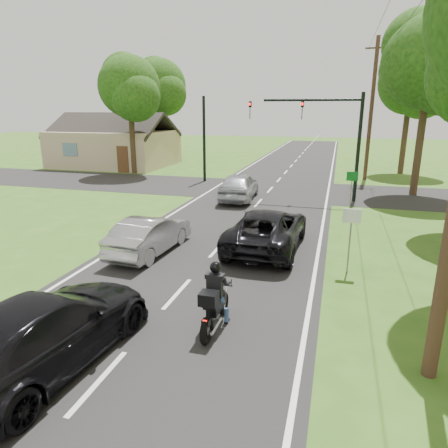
{
  "coord_description": "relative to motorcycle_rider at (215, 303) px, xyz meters",
  "views": [
    {
      "loc": [
        4.14,
        -9.67,
        5.09
      ],
      "look_at": [
        0.54,
        3.0,
        1.3
      ],
      "focal_mm": 32.0,
      "sensor_mm": 36.0,
      "label": 1
    }
  ],
  "objects": [
    {
      "name": "utility_pole_far",
      "position": [
        4.61,
        23.51,
        4.41
      ],
      "size": [
        1.6,
        0.28,
        10.0
      ],
      "color": "#4B2F22",
      "rests_on": "ground"
    },
    {
      "name": "silver_sedan",
      "position": [
        -3.85,
        4.46,
        0.01
      ],
      "size": [
        1.71,
        4.22,
        1.36
      ],
      "primitive_type": "imported",
      "rotation": [
        0.0,
        0.0,
        3.08
      ],
      "color": "#9F9FA3",
      "rests_on": "road"
    },
    {
      "name": "house",
      "position": [
        -17.59,
        25.51,
        1.09
      ],
      "size": [
        10.2,
        8.0,
        4.84
      ],
      "color": "tan",
      "rests_on": "ground"
    },
    {
      "name": "cross_road",
      "position": [
        -1.59,
        17.51,
        -0.67
      ],
      "size": [
        60.0,
        7.0,
        0.01
      ],
      "primitive_type": "cube",
      "color": "black",
      "rests_on": "ground"
    },
    {
      "name": "tree_row_e",
      "position": [
        7.89,
        27.29,
        6.15
      ],
      "size": [
        5.28,
        5.12,
        9.61
      ],
      "color": "#332316",
      "rests_on": "ground"
    },
    {
      "name": "silver_suv",
      "position": [
        -2.87,
        14.11,
        0.13
      ],
      "size": [
        2.18,
        4.78,
        1.59
      ],
      "primitive_type": "imported",
      "rotation": [
        0.0,
        0.0,
        3.21
      ],
      "color": "#AEB1B6",
      "rests_on": "road"
    },
    {
      "name": "signal_pole_far",
      "position": [
        -6.79,
        19.51,
        2.32
      ],
      "size": [
        0.2,
        0.2,
        6.0
      ],
      "primitive_type": "cylinder",
      "color": "black",
      "rests_on": "ground"
    },
    {
      "name": "motorcycle_rider",
      "position": [
        0.0,
        0.0,
        0.0
      ],
      "size": [
        0.57,
        2.0,
        1.72
      ],
      "rotation": [
        0.0,
        0.0,
        -0.01
      ],
      "color": "black",
      "rests_on": "ground"
    },
    {
      "name": "tree_row_d",
      "position": [
        7.51,
        18.27,
        6.75
      ],
      "size": [
        5.76,
        5.58,
        10.45
      ],
      "color": "#332316",
      "rests_on": "ground"
    },
    {
      "name": "tree_left_far",
      "position": [
        -15.29,
        31.27,
        6.46
      ],
      "size": [
        5.76,
        5.58,
        10.14
      ],
      "color": "#332316",
      "rests_on": "ground"
    },
    {
      "name": "dark_car_behind",
      "position": [
        -2.9,
        -2.28,
        0.11
      ],
      "size": [
        2.62,
        5.49,
        1.54
      ],
      "primitive_type": "imported",
      "rotation": [
        0.0,
        0.0,
        3.05
      ],
      "color": "black",
      "rests_on": "road"
    },
    {
      "name": "dark_suv",
      "position": [
        0.19,
        6.13,
        0.08
      ],
      "size": [
        2.62,
        5.46,
        1.5
      ],
      "primitive_type": "imported",
      "rotation": [
        0.0,
        0.0,
        3.12
      ],
      "color": "black",
      "rests_on": "road"
    },
    {
      "name": "tree_left_near",
      "position": [
        -13.32,
        21.3,
        5.86
      ],
      "size": [
        5.12,
        4.96,
        9.22
      ],
      "color": "#332316",
      "rests_on": "ground"
    },
    {
      "name": "sign_green",
      "position": [
        3.31,
        12.49,
        0.92
      ],
      "size": [
        0.55,
        0.07,
        2.12
      ],
      "color": "slate",
      "rests_on": "ground"
    },
    {
      "name": "sign_white",
      "position": [
        3.11,
        4.49,
        0.92
      ],
      "size": [
        0.55,
        0.07,
        2.12
      ],
      "color": "slate",
      "rests_on": "ground"
    },
    {
      "name": "traffic_signal",
      "position": [
        1.75,
        15.51,
        3.46
      ],
      "size": [
        6.38,
        0.44,
        6.0
      ],
      "color": "black",
      "rests_on": "ground"
    },
    {
      "name": "ground",
      "position": [
        -1.59,
        1.51,
        -0.68
      ],
      "size": [
        140.0,
        140.0,
        0.0
      ],
      "primitive_type": "plane",
      "color": "#2F5A19",
      "rests_on": "ground"
    },
    {
      "name": "road",
      "position": [
        -1.59,
        11.51,
        -0.67
      ],
      "size": [
        8.0,
        100.0,
        0.01
      ],
      "primitive_type": "cube",
      "color": "black",
      "rests_on": "ground"
    }
  ]
}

